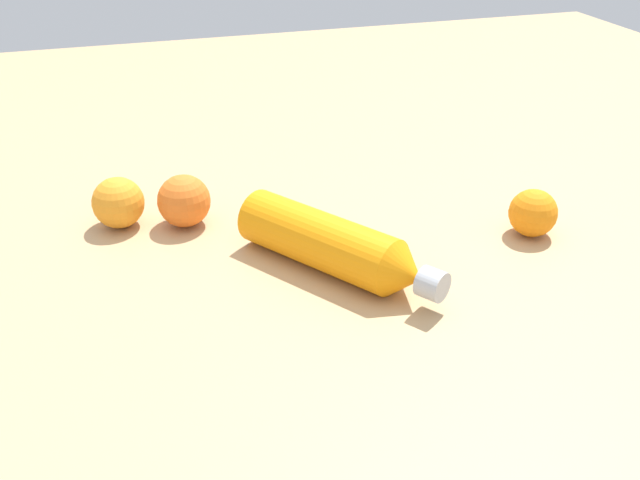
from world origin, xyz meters
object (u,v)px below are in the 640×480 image
orange_1 (118,203)px  water_bottle (335,246)px  orange_0 (184,201)px  orange_2 (533,213)px

orange_1 → water_bottle: bearing=140.7°
orange_0 → orange_1: size_ratio=1.03×
orange_2 → orange_1: bearing=-19.7°
water_bottle → orange_0: orange_0 is taller
water_bottle → orange_1: same height
water_bottle → orange_1: (0.24, -0.19, 0.00)m
water_bottle → orange_0: size_ratio=3.64×
water_bottle → orange_2: (-0.27, -0.01, -0.00)m
orange_1 → orange_0: bearing=164.9°
orange_2 → water_bottle: bearing=2.3°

